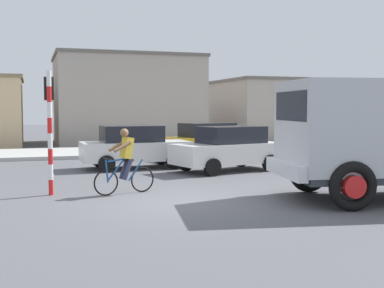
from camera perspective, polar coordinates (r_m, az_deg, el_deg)
ground_plane at (r=12.17m, az=-1.16°, el=-6.55°), size 120.00×120.00×0.00m
sidewalk_far at (r=25.30m, az=-9.97°, el=-0.90°), size 80.00×5.00×0.16m
cyclist at (r=13.26m, az=-7.61°, el=-1.94°), size 1.68×0.62×1.72m
traffic_light_pole at (r=13.47m, az=-15.85°, el=3.17°), size 0.24×0.43×3.20m
car_red_near at (r=18.93m, az=-6.54°, el=-0.29°), size 4.05×1.97×1.60m
car_white_mid at (r=17.99m, az=4.19°, el=-0.49°), size 4.30×2.63×1.60m
car_far_side at (r=22.22m, az=1.97°, el=0.38°), size 4.31×2.73×1.60m
building_mid_block at (r=33.46m, az=-7.44°, el=5.01°), size 9.19×7.09×5.63m
building_corner_right at (r=36.87m, az=9.26°, el=3.85°), size 7.78×7.79×4.27m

